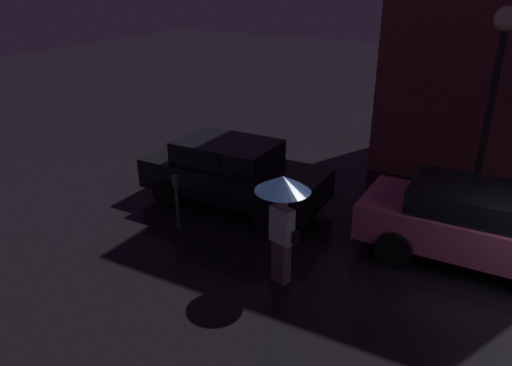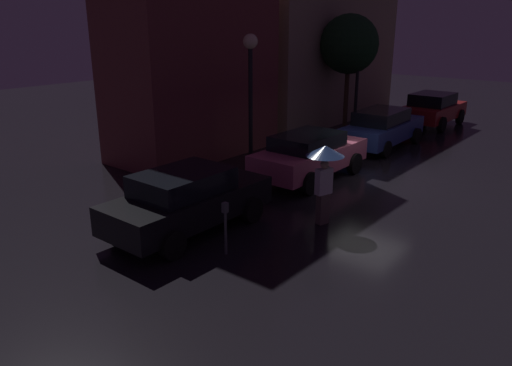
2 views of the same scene
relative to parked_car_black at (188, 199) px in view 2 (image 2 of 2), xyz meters
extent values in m
plane|color=black|center=(6.48, -1.40, -0.78)|extent=(60.00, 60.00, 0.00)
cube|color=brown|center=(5.20, 5.10, 3.95)|extent=(6.26, 3.00, 9.46)
cube|color=gray|center=(13.86, 5.10, 3.14)|extent=(9.74, 3.00, 7.84)
cube|color=black|center=(0.04, 0.00, -0.13)|extent=(4.22, 1.72, 0.67)
cube|color=black|center=(-0.13, 0.00, 0.46)|extent=(2.20, 1.51, 0.51)
cylinder|color=black|center=(1.35, 0.85, -0.46)|extent=(0.63, 0.22, 0.63)
cylinder|color=black|center=(1.35, -0.85, -0.46)|extent=(0.63, 0.22, 0.63)
cylinder|color=black|center=(-1.27, 0.85, -0.46)|extent=(0.63, 0.22, 0.63)
cylinder|color=black|center=(-1.27, -0.85, -0.46)|extent=(0.63, 0.22, 0.63)
cube|color=#DB6684|center=(5.28, 0.03, -0.09)|extent=(4.29, 1.73, 0.68)
cube|color=black|center=(5.10, 0.03, 0.47)|extent=(2.23, 1.52, 0.44)
cylinder|color=black|center=(6.61, 0.89, -0.44)|extent=(0.69, 0.22, 0.69)
cylinder|color=black|center=(6.61, -0.84, -0.44)|extent=(0.69, 0.22, 0.69)
cylinder|color=black|center=(3.95, 0.89, -0.44)|extent=(0.69, 0.22, 0.69)
cylinder|color=black|center=(3.95, -0.84, -0.44)|extent=(0.69, 0.22, 0.69)
cube|color=navy|center=(10.51, 0.08, -0.13)|extent=(4.58, 1.81, 0.67)
cube|color=black|center=(10.33, 0.08, 0.46)|extent=(2.40, 1.53, 0.51)
cylinder|color=black|center=(11.91, 0.91, -0.47)|extent=(0.62, 0.22, 0.62)
cylinder|color=black|center=(11.91, -0.75, -0.47)|extent=(0.62, 0.22, 0.62)
cylinder|color=black|center=(9.11, 0.91, -0.47)|extent=(0.62, 0.22, 0.62)
cylinder|color=black|center=(9.11, -0.75, -0.47)|extent=(0.62, 0.22, 0.62)
cube|color=maroon|center=(15.87, 0.10, -0.11)|extent=(4.00, 1.88, 0.65)
cube|color=black|center=(15.71, 0.10, 0.49)|extent=(2.09, 1.63, 0.54)
cylinder|color=black|center=(17.11, 1.01, -0.43)|extent=(0.69, 0.22, 0.69)
cylinder|color=black|center=(17.11, -0.81, -0.43)|extent=(0.69, 0.22, 0.69)
cylinder|color=black|center=(14.64, 1.01, -0.43)|extent=(0.69, 0.22, 0.69)
cylinder|color=black|center=(14.64, -0.81, -0.43)|extent=(0.69, 0.22, 0.69)
cube|color=#66564C|center=(2.37, -2.26, -0.39)|extent=(0.33, 0.27, 0.77)
cube|color=white|center=(2.37, -2.26, 0.32)|extent=(0.46, 0.31, 0.64)
sphere|color=tan|center=(2.37, -2.26, 0.74)|extent=(0.21, 0.21, 0.21)
cylinder|color=black|center=(2.37, -2.26, 0.57)|extent=(0.02, 0.02, 0.76)
cone|color=navy|center=(2.37, -2.26, 1.08)|extent=(0.92, 0.92, 0.25)
cube|color=black|center=(2.60, -2.26, 0.16)|extent=(0.18, 0.14, 0.22)
cylinder|color=#4C5154|center=(-0.39, -1.56, -0.30)|extent=(0.06, 0.06, 0.96)
cube|color=#4C5154|center=(-0.39, -1.56, 0.29)|extent=(0.12, 0.10, 0.22)
cylinder|color=black|center=(4.90, 2.14, 1.18)|extent=(0.14, 0.14, 3.92)
sphere|color=#F9EAB7|center=(4.90, 2.14, 3.38)|extent=(0.47, 0.47, 0.47)
cylinder|color=black|center=(11.99, 2.11, 1.19)|extent=(0.14, 0.14, 3.93)
sphere|color=#F9EAB7|center=(11.99, 2.11, 3.39)|extent=(0.47, 0.47, 0.47)
cylinder|color=#473323|center=(12.14, 2.68, 0.58)|extent=(0.20, 0.20, 2.72)
sphere|color=#143319|center=(12.14, 2.68, 3.02)|extent=(2.52, 2.52, 2.52)
camera|label=1|loc=(5.59, -8.90, 4.25)|focal=35.00mm
camera|label=2|loc=(-7.53, -8.23, 4.05)|focal=35.00mm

